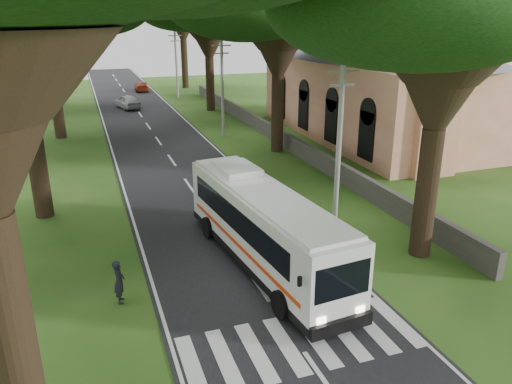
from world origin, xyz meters
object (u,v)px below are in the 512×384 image
(church, at_px, (383,77))
(coach_bus, at_px, (263,225))
(distant_car_c, at_px, (141,86))
(pole_far, at_px, (176,64))
(pole_mid, at_px, (222,86))
(pedestrian, at_px, (119,282))
(distant_car_a, at_px, (128,102))
(pole_near, at_px, (339,142))

(church, relative_size, coach_bus, 2.14)
(distant_car_c, bearing_deg, pole_far, 114.13)
(pole_mid, xyz_separation_m, distant_car_c, (-3.23, 28.69, -3.53))
(church, bearing_deg, pole_mid, 160.19)
(distant_car_c, bearing_deg, pedestrian, 85.76)
(pole_far, distance_m, pedestrian, 45.04)
(pole_far, xyz_separation_m, distant_car_a, (-6.30, -4.13, -3.41))
(pedestrian, bearing_deg, pole_mid, -19.38)
(pole_near, height_order, distant_car_c, pole_near)
(pole_far, bearing_deg, church, -63.18)
(church, xyz_separation_m, pole_near, (-12.36, -15.55, -0.73))
(distant_car_a, bearing_deg, pole_far, -160.58)
(pole_mid, xyz_separation_m, pedestrian, (-10.54, -23.65, -3.36))
(pole_mid, relative_size, distant_car_a, 1.83)
(pole_near, bearing_deg, pole_far, 90.00)
(coach_bus, distance_m, distant_car_a, 38.57)
(pole_near, xyz_separation_m, distant_car_a, (-6.30, 35.87, -3.41))
(distant_car_a, xyz_separation_m, pedestrian, (-4.24, -39.52, 0.05))
(distant_car_c, bearing_deg, coach_bus, 92.07)
(pole_mid, distance_m, coach_bus, 23.27)
(coach_bus, bearing_deg, pole_mid, 72.29)
(church, distance_m, pedestrian, 30.17)
(pole_near, distance_m, distant_car_a, 36.58)
(pole_near, relative_size, distant_car_c, 1.86)
(church, relative_size, pedestrian, 14.59)
(pole_mid, relative_size, coach_bus, 0.71)
(pole_near, xyz_separation_m, pole_far, (0.00, 40.00, 0.00))
(distant_car_c, xyz_separation_m, pedestrian, (-7.31, -52.34, 0.17))
(coach_bus, distance_m, pedestrian, 6.00)
(pole_mid, distance_m, pedestrian, 26.12)
(church, height_order, coach_bus, church)
(church, bearing_deg, pole_far, 116.82)
(pole_far, height_order, pedestrian, pole_far)
(pole_mid, relative_size, pedestrian, 4.86)
(distant_car_c, relative_size, pedestrian, 2.61)
(pole_mid, bearing_deg, distant_car_a, 111.66)
(distant_car_a, relative_size, pedestrian, 2.66)
(coach_bus, bearing_deg, distant_car_a, 86.39)
(church, bearing_deg, pedestrian, -140.03)
(pole_far, bearing_deg, coach_bus, -96.29)
(coach_bus, relative_size, distant_car_c, 2.61)
(pole_mid, xyz_separation_m, pole_far, (0.00, 20.00, 0.00))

